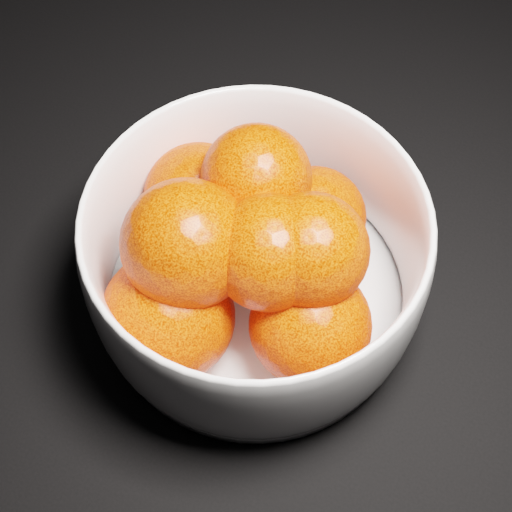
% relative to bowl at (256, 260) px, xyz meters
% --- Properties ---
extents(ground, '(3.00, 3.00, 0.00)m').
position_rel_bowl_xyz_m(ground, '(-0.25, 0.25, -0.06)').
color(ground, black).
rests_on(ground, ground).
extents(bowl, '(0.24, 0.24, 0.12)m').
position_rel_bowl_xyz_m(bowl, '(0.00, 0.00, 0.00)').
color(bowl, white).
rests_on(bowl, ground).
extents(orange_pile, '(0.20, 0.20, 0.14)m').
position_rel_bowl_xyz_m(orange_pile, '(-0.01, -0.01, 0.02)').
color(orange_pile, red).
rests_on(orange_pile, bowl).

